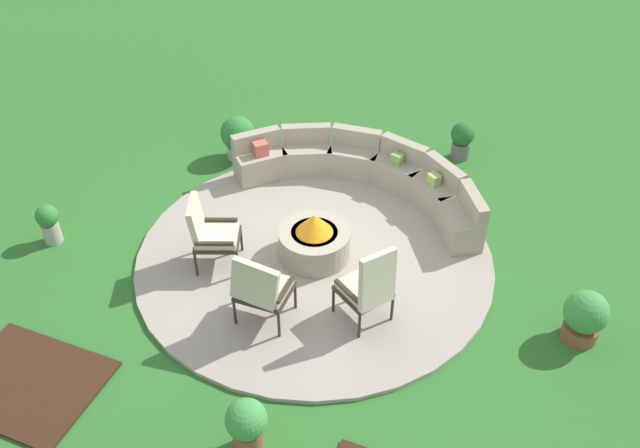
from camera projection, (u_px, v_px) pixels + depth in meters
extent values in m
plane|color=#2D6B28|center=(315.00, 258.00, 9.44)|extent=(24.00, 24.00, 0.00)
cylinder|color=#9E9384|center=(315.00, 256.00, 9.42)|extent=(4.87, 4.87, 0.06)
cube|color=#382114|center=(28.00, 383.00, 7.75)|extent=(1.64, 1.29, 0.04)
cylinder|color=#9E937F|center=(314.00, 243.00, 9.27)|extent=(0.97, 0.97, 0.41)
cylinder|color=black|center=(314.00, 233.00, 9.16)|extent=(0.63, 0.63, 0.06)
cone|color=orange|center=(314.00, 224.00, 9.06)|extent=(0.51, 0.51, 0.28)
cube|color=#9E937F|center=(460.00, 225.00, 9.54)|extent=(0.79, 0.89, 0.45)
cube|color=#9E937F|center=(473.00, 203.00, 9.33)|extent=(0.54, 0.73, 0.29)
cube|color=#9E937F|center=(434.00, 196.00, 10.09)|extent=(0.88, 0.82, 0.45)
cube|color=#9E937F|center=(445.00, 172.00, 9.91)|extent=(0.71, 0.59, 0.29)
cube|color=#9E937F|center=(398.00, 174.00, 10.52)|extent=(0.86, 0.64, 0.45)
cube|color=#9E937F|center=(405.00, 150.00, 10.38)|extent=(0.78, 0.36, 0.29)
cube|color=#9E937F|center=(354.00, 162.00, 10.79)|extent=(0.80, 0.51, 0.45)
cube|color=#9E937F|center=(357.00, 137.00, 10.67)|extent=(0.78, 0.22, 0.29)
cube|color=#9E937F|center=(307.00, 159.00, 10.86)|extent=(0.88, 0.74, 0.45)
cube|color=#9E937F|center=(306.00, 134.00, 10.74)|extent=(0.76, 0.48, 0.29)
cube|color=#9E937F|center=(261.00, 165.00, 10.72)|extent=(0.85, 0.86, 0.45)
cube|color=#9E937F|center=(256.00, 140.00, 10.59)|extent=(0.64, 0.67, 0.29)
cube|color=#BC5B47|center=(261.00, 149.00, 10.48)|extent=(0.28, 0.28, 0.21)
cube|color=#70A34C|center=(397.00, 159.00, 10.30)|extent=(0.20, 0.18, 0.16)
cube|color=#93B756|center=(434.00, 180.00, 9.87)|extent=(0.22, 0.21, 0.17)
cylinder|color=#2D2319|center=(241.00, 239.00, 9.36)|extent=(0.04, 0.04, 0.38)
cylinder|color=#2D2319|center=(238.00, 265.00, 8.96)|extent=(0.04, 0.04, 0.38)
cylinder|color=#2D2319|center=(202.00, 239.00, 9.36)|extent=(0.04, 0.04, 0.38)
cylinder|color=#2D2319|center=(196.00, 265.00, 8.96)|extent=(0.04, 0.04, 0.38)
cube|color=#2D2319|center=(218.00, 239.00, 9.02)|extent=(0.74, 0.73, 0.05)
cube|color=beige|center=(217.00, 235.00, 8.98)|extent=(0.68, 0.67, 0.09)
cube|color=beige|center=(196.00, 221.00, 8.83)|extent=(0.31, 0.54, 0.61)
cube|color=#2D2319|center=(219.00, 220.00, 9.13)|extent=(0.48, 0.23, 0.04)
cube|color=#2D2319|center=(214.00, 244.00, 8.75)|extent=(0.48, 0.23, 0.04)
cylinder|color=#2D2319|center=(253.00, 285.00, 8.66)|extent=(0.04, 0.04, 0.38)
cylinder|color=#2D2319|center=(295.00, 297.00, 8.50)|extent=(0.04, 0.04, 0.38)
cylinder|color=#2D2319|center=(235.00, 312.00, 8.29)|extent=(0.04, 0.04, 0.38)
cylinder|color=#2D2319|center=(279.00, 325.00, 8.13)|extent=(0.04, 0.04, 0.38)
cube|color=#2D2319|center=(264.00, 292.00, 8.26)|extent=(0.63, 0.56, 0.05)
cube|color=beige|center=(264.00, 288.00, 8.22)|extent=(0.58, 0.51, 0.09)
cube|color=beige|center=(255.00, 284.00, 7.88)|extent=(0.65, 0.09, 0.69)
cube|color=#2D2319|center=(243.00, 278.00, 8.25)|extent=(0.06, 0.46, 0.04)
cube|color=#2D2319|center=(285.00, 289.00, 8.10)|extent=(0.06, 0.46, 0.04)
cylinder|color=#2D2319|center=(333.00, 300.00, 8.45)|extent=(0.04, 0.04, 0.38)
cylinder|color=#2D2319|center=(366.00, 284.00, 8.68)|extent=(0.04, 0.04, 0.38)
cylinder|color=#2D2319|center=(359.00, 326.00, 8.11)|extent=(0.04, 0.04, 0.38)
cylinder|color=#2D2319|center=(392.00, 308.00, 8.34)|extent=(0.04, 0.04, 0.38)
cube|color=#2D2319|center=(363.00, 292.00, 8.26)|extent=(0.76, 0.76, 0.05)
cube|color=beige|center=(363.00, 287.00, 8.22)|extent=(0.70, 0.70, 0.09)
cube|color=beige|center=(377.00, 280.00, 7.87)|extent=(0.38, 0.55, 0.75)
cube|color=#2D2319|center=(348.00, 292.00, 8.07)|extent=(0.43, 0.30, 0.04)
cube|color=#2D2319|center=(379.00, 276.00, 8.28)|extent=(0.43, 0.30, 0.04)
cylinder|color=#A89E8E|center=(239.00, 151.00, 11.34)|extent=(0.39, 0.39, 0.24)
sphere|color=#2D7A33|center=(238.00, 133.00, 11.13)|extent=(0.56, 0.56, 0.56)
cylinder|color=brown|center=(248.00, 439.00, 7.03)|extent=(0.31, 0.31, 0.31)
sphere|color=#3D8E42|center=(246.00, 419.00, 6.82)|extent=(0.43, 0.43, 0.43)
cylinder|color=#A89E8E|center=(52.00, 232.00, 9.62)|extent=(0.25, 0.25, 0.31)
sphere|color=#2D7A33|center=(47.00, 216.00, 9.44)|extent=(0.31, 0.31, 0.31)
sphere|color=yellow|center=(48.00, 213.00, 9.39)|extent=(0.11, 0.11, 0.11)
cylinder|color=brown|center=(580.00, 332.00, 8.25)|extent=(0.43, 0.43, 0.20)
sphere|color=#3D8E42|center=(586.00, 312.00, 8.03)|extent=(0.52, 0.52, 0.52)
cylinder|color=#605B56|center=(460.00, 150.00, 11.31)|extent=(0.30, 0.30, 0.28)
sphere|color=#236028|center=(463.00, 134.00, 11.12)|extent=(0.39, 0.39, 0.39)
sphere|color=#DB337A|center=(466.00, 130.00, 11.06)|extent=(0.14, 0.14, 0.14)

